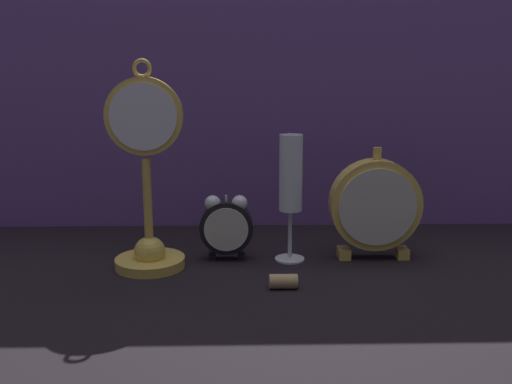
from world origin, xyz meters
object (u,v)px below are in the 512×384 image
alarm_clock_twin_bell (226,224)px  champagne_flute (291,182)px  pocket_watch_on_stand (147,193)px  wine_cork (283,281)px  mantel_clock_silver (375,206)px

alarm_clock_twin_bell → champagne_flute: 0.13m
pocket_watch_on_stand → wine_cork: bearing=-24.5°
wine_cork → pocket_watch_on_stand: bearing=155.5°
wine_cork → alarm_clock_twin_bell: bearing=123.5°
alarm_clock_twin_bell → champagne_flute: champagne_flute is taller
wine_cork → champagne_flute: bearing=81.2°
alarm_clock_twin_bell → pocket_watch_on_stand: bearing=-164.1°
champagne_flute → alarm_clock_twin_bell: bearing=177.4°
alarm_clock_twin_bell → wine_cork: alarm_clock_twin_bell is taller
alarm_clock_twin_bell → wine_cork: (0.09, -0.13, -0.05)m
mantel_clock_silver → champagne_flute: (-0.14, -0.01, 0.04)m
pocket_watch_on_stand → champagne_flute: size_ratio=1.56×
alarm_clock_twin_bell → mantel_clock_silver: size_ratio=0.59×
champagne_flute → wine_cork: champagne_flute is taller
mantel_clock_silver → champagne_flute: 0.15m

